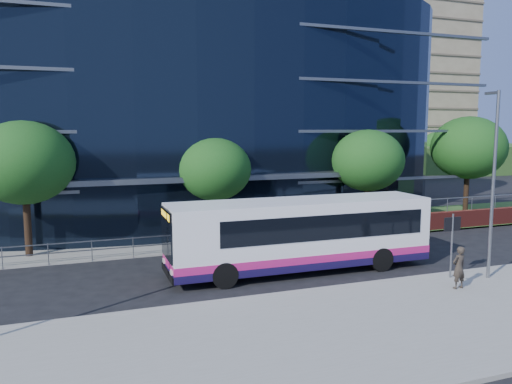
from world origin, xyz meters
name	(u,v)px	position (x,y,z in m)	size (l,w,h in m)	color
ground	(340,281)	(0.00, 0.00, 0.00)	(200.00, 200.00, 0.00)	black
pavement_near	(414,321)	(0.00, -5.00, 0.07)	(80.00, 8.00, 0.15)	gray
kerb	(352,286)	(0.00, -1.00, 0.08)	(80.00, 0.25, 0.16)	gray
yellow_line_outer	(350,286)	(0.00, -0.80, 0.01)	(80.00, 0.08, 0.01)	gold
yellow_line_inner	(348,285)	(0.00, -0.65, 0.01)	(80.00, 0.08, 0.01)	gold
far_forecourt	(160,238)	(-6.00, 11.00, 0.05)	(50.00, 8.00, 0.10)	gray
glass_office	(163,110)	(-4.00, 20.85, 8.00)	(44.00, 23.10, 16.00)	black
guard_railings	(133,242)	(-8.00, 7.00, 0.82)	(24.00, 0.05, 1.10)	slate
apartment_block	(339,101)	(32.00, 57.21, 11.11)	(60.00, 42.00, 30.00)	#2D511E
street_sign	(452,232)	(4.50, -1.59, 2.15)	(0.85, 0.09, 2.80)	slate
tree_far_a	(24,163)	(-13.00, 9.00, 4.86)	(4.95, 4.95, 6.98)	black
tree_far_b	(214,169)	(-3.00, 9.50, 4.21)	(4.29, 4.29, 6.05)	black
tree_far_c	(368,161)	(7.00, 9.00, 4.54)	(4.62, 4.62, 6.51)	black
tree_far_d	(468,148)	(16.00, 10.00, 5.19)	(5.28, 5.28, 7.44)	black
tree_dist_e	(349,144)	(24.00, 40.00, 4.54)	(4.62, 4.62, 6.51)	black
tree_dist_f	(437,145)	(40.00, 42.00, 4.21)	(4.29, 4.29, 6.05)	black
streetlight_east	(493,179)	(6.00, -2.17, 4.44)	(0.15, 0.77, 8.00)	slate
city_bus	(303,234)	(-0.89, 1.99, 1.76)	(12.32, 2.94, 3.33)	white
pedestrian_b	(459,267)	(3.73, -2.92, 1.02)	(0.63, 0.42, 1.74)	#312A22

